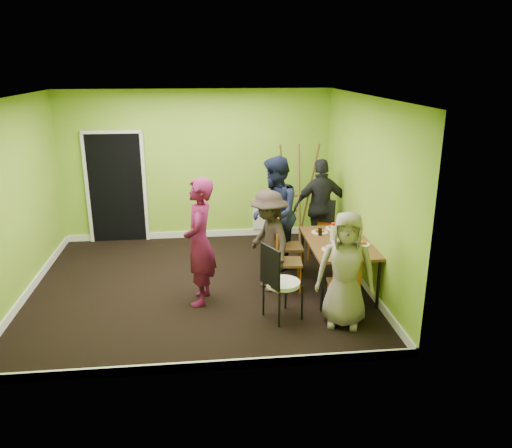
{
  "coord_description": "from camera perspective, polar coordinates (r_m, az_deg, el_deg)",
  "views": [
    {
      "loc": [
        0.1,
        -7.01,
        3.25
      ],
      "look_at": [
        0.87,
        0.0,
        0.96
      ],
      "focal_mm": 35.0,
      "sensor_mm": 36.0,
      "label": 1
    }
  ],
  "objects": [
    {
      "name": "person_front_end",
      "position": [
        6.41,
        10.22,
        -5.18
      ],
      "size": [
        0.85,
        0.68,
        1.51
      ],
      "primitive_type": "imported",
      "rotation": [
        0.0,
        0.0,
        -0.31
      ],
      "color": "gray",
      "rests_on": "ground"
    },
    {
      "name": "glass_back",
      "position": [
        7.76,
        9.9,
        -0.66
      ],
      "size": [
        0.06,
        0.06,
        0.1
      ],
      "primitive_type": "cylinder",
      "color": "black",
      "rests_on": "dining_table"
    },
    {
      "name": "cup_b",
      "position": [
        7.5,
        10.58,
        -1.37
      ],
      "size": [
        0.1,
        0.1,
        0.09
      ],
      "primitive_type": "imported",
      "color": "white",
      "rests_on": "dining_table"
    },
    {
      "name": "glass_front",
      "position": [
        6.94,
        11.74,
        -3.07
      ],
      "size": [
        0.06,
        0.06,
        0.09
      ],
      "primitive_type": "cylinder",
      "color": "black",
      "rests_on": "dining_table"
    },
    {
      "name": "cup_a",
      "position": [
        7.21,
        9.03,
        -2.1
      ],
      "size": [
        0.11,
        0.11,
        0.09
      ],
      "primitive_type": "imported",
      "color": "white",
      "rests_on": "dining_table"
    },
    {
      "name": "person_left_near",
      "position": [
        7.3,
        1.47,
        -1.93
      ],
      "size": [
        0.83,
        1.1,
        1.52
      ],
      "primitive_type": "imported",
      "rotation": [
        0.0,
        0.0,
        -1.27
      ],
      "color": "#2C221D",
      "rests_on": "ground"
    },
    {
      "name": "plate_wall_back",
      "position": [
        7.66,
        11.28,
        -1.32
      ],
      "size": [
        0.21,
        0.21,
        0.01
      ],
      "primitive_type": "cylinder",
      "color": "white",
      "rests_on": "dining_table"
    },
    {
      "name": "person_left_far",
      "position": [
        8.0,
        2.17,
        1.14
      ],
      "size": [
        0.8,
        0.97,
        1.85
      ],
      "primitive_type": "imported",
      "rotation": [
        0.0,
        0.0,
        -1.68
      ],
      "color": "#141933",
      "rests_on": "ground"
    },
    {
      "name": "plate_far_back",
      "position": [
        7.94,
        8.83,
        -0.5
      ],
      "size": [
        0.25,
        0.25,
        0.01
      ],
      "primitive_type": "cylinder",
      "color": "white",
      "rests_on": "dining_table"
    },
    {
      "name": "chair_left_near",
      "position": [
        7.37,
        3.15,
        -3.73
      ],
      "size": [
        0.42,
        0.42,
        0.93
      ],
      "rotation": [
        0.0,
        0.0,
        -1.66
      ],
      "color": "orange",
      "rests_on": "ground"
    },
    {
      "name": "plate_near_left",
      "position": [
        7.73,
        7.27,
        -0.94
      ],
      "size": [
        0.25,
        0.25,
        0.01
      ],
      "primitive_type": "cylinder",
      "color": "white",
      "rests_on": "dining_table"
    },
    {
      "name": "plate_near_right",
      "position": [
        7.05,
        8.41,
        -2.88
      ],
      "size": [
        0.22,
        0.22,
        0.01
      ],
      "primitive_type": "cylinder",
      "color": "white",
      "rests_on": "dining_table"
    },
    {
      "name": "dining_table",
      "position": [
        7.42,
        9.39,
        -2.36
      ],
      "size": [
        0.9,
        1.5,
        0.75
      ],
      "color": "black",
      "rests_on": "ground"
    },
    {
      "name": "glass_mid",
      "position": [
        7.6,
        7.33,
        -0.9
      ],
      "size": [
        0.06,
        0.06,
        0.11
      ],
      "primitive_type": "cylinder",
      "color": "black",
      "rests_on": "dining_table"
    },
    {
      "name": "orange_bottle",
      "position": [
        7.57,
        9.02,
        -1.13
      ],
      "size": [
        0.04,
        0.04,
        0.08
      ],
      "primitive_type": "cylinder",
      "color": "orange",
      "rests_on": "dining_table"
    },
    {
      "name": "easel",
      "position": [
        9.29,
        4.75,
        3.5
      ],
      "size": [
        0.75,
        0.71,
        1.88
      ],
      "color": "brown",
      "rests_on": "ground"
    },
    {
      "name": "person_back_end",
      "position": [
        8.78,
        7.45,
        1.97
      ],
      "size": [
        1.02,
        0.5,
        1.69
      ],
      "primitive_type": "imported",
      "rotation": [
        0.0,
        0.0,
        3.24
      ],
      "color": "black",
      "rests_on": "ground"
    },
    {
      "name": "plate_far_front",
      "position": [
        6.91,
        10.0,
        -3.41
      ],
      "size": [
        0.24,
        0.24,
        0.01
      ],
      "primitive_type": "cylinder",
      "color": "white",
      "rests_on": "dining_table"
    },
    {
      "name": "blue_bottle",
      "position": [
        7.14,
        11.27,
        -1.99
      ],
      "size": [
        0.07,
        0.07,
        0.2
      ],
      "primitive_type": "cylinder",
      "color": "#1924BD",
      "rests_on": "dining_table"
    },
    {
      "name": "thermos",
      "position": [
        7.38,
        8.8,
        -1.0
      ],
      "size": [
        0.08,
        0.08,
        0.24
      ],
      "primitive_type": "cylinder",
      "color": "white",
      "rests_on": "dining_table"
    },
    {
      "name": "plate_wall_front",
      "position": [
        7.33,
        11.92,
        -2.27
      ],
      "size": [
        0.25,
        0.25,
        0.01
      ],
      "primitive_type": "cylinder",
      "color": "white",
      "rests_on": "dining_table"
    },
    {
      "name": "chair_front_end",
      "position": [
        6.67,
        10.12,
        -6.37
      ],
      "size": [
        0.41,
        0.41,
        0.94
      ],
      "rotation": [
        0.0,
        0.0,
        -0.06
      ],
      "color": "orange",
      "rests_on": "ground"
    },
    {
      "name": "chair_bentwood",
      "position": [
        6.5,
        2.58,
        -6.28
      ],
      "size": [
        0.55,
        0.54,
        1.04
      ],
      "rotation": [
        0.0,
        0.0,
        -1.11
      ],
      "color": "black",
      "rests_on": "ground"
    },
    {
      "name": "room_walls",
      "position": [
        7.4,
        -6.91,
        0.11
      ],
      "size": [
        5.04,
        4.54,
        2.82
      ],
      "color": "#7CAC2C",
      "rests_on": "ground"
    },
    {
      "name": "person_standing",
      "position": [
        6.89,
        -6.47,
        -2.08
      ],
      "size": [
        0.52,
        0.71,
        1.79
      ],
      "primitive_type": "imported",
      "rotation": [
        0.0,
        0.0,
        -1.72
      ],
      "color": "#60103C",
      "rests_on": "ground"
    },
    {
      "name": "chair_back_end",
      "position": [
        8.73,
        7.6,
        0.83
      ],
      "size": [
        0.55,
        0.59,
        0.98
      ],
      "rotation": [
        0.0,
        0.0,
        2.75
      ],
      "color": "orange",
      "rests_on": "ground"
    },
    {
      "name": "chair_left_far",
      "position": [
        7.88,
        3.25,
        -1.94
      ],
      "size": [
        0.45,
        0.45,
        1.0
      ],
      "rotation": [
        0.0,
        0.0,
        -1.66
      ],
      "color": "orange",
      "rests_on": "ground"
    },
    {
      "name": "ground",
      "position": [
        7.72,
        -6.46,
        -6.97
      ],
      "size": [
        5.0,
        5.0,
        0.0
      ],
      "primitive_type": "plane",
      "color": "black",
      "rests_on": "ground"
    }
  ]
}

